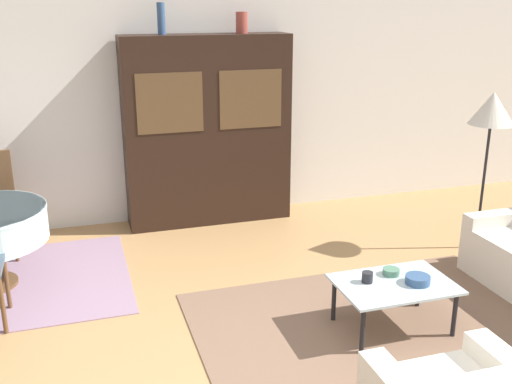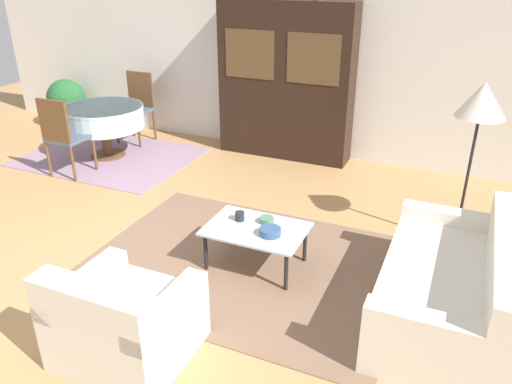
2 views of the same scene
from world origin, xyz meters
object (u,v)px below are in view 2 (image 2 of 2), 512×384
Objects in this scene: display_cabinet at (286,82)px; floor_lamp at (481,106)px; cup at (240,216)px; dining_chair_near at (63,133)px; couch at (451,288)px; potted_plant at (66,100)px; armchair at (123,322)px; bowl_small at (266,220)px; dining_chair_far at (137,103)px; dining_table at (103,117)px; coffee_table at (256,232)px; bowl at (270,232)px.

floor_lamp is at bearing -33.72° from display_cabinet.
cup is at bearing -77.57° from display_cabinet.
floor_lamp is (4.73, 0.23, 0.81)m from dining_chair_near.
floor_lamp reaches higher than couch.
armchair is at bearing -43.77° from potted_plant.
cup is 0.65× the size of bowl_small.
couch is 2.00× the size of armchair.
dining_chair_far is at bearing 61.52° from couch.
dining_table is at bearing -30.47° from potted_plant.
coffee_table is at bearing 75.21° from armchair.
floor_lamp is at bearing -6.64° from dining_table.
bowl_small is (-1.63, 0.21, 0.14)m from couch.
potted_plant is (-4.21, 4.04, 0.16)m from armchair.
coffee_table is (-1.67, 0.07, 0.07)m from couch.
cup is 0.45× the size of bowl.
coffee_table is (0.38, 1.42, 0.06)m from armchair.
coffee_table is at bearing -108.26° from bowl_small.
dining_chair_far is (0.00, 0.78, 0.01)m from dining_table.
couch reaches higher than cup.
dining_chair_near and dining_chair_far have the same top height.
bowl is (0.36, -0.13, -0.01)m from cup.
couch is at bearing -23.21° from potted_plant.
bowl is 0.23m from bowl_small.
cup is 0.25m from bowl_small.
armchair is 0.41× the size of display_cabinet.
bowl is 5.45m from potted_plant.
bowl is (-1.49, -1.23, -0.97)m from floor_lamp.
bowl is (0.96, -2.87, -0.63)m from display_cabinet.
potted_plant is at bearing 150.63° from bowl.
bowl_small is (3.12, -1.59, -0.16)m from dining_table.
coffee_table is 0.55× the size of floor_lamp.
dining_chair_near is 4.80m from floor_lamp.
dining_table is (-2.28, -1.08, -0.48)m from display_cabinet.
dining_table is at bearing 173.36° from floor_lamp.
floor_lamp is at bearing 164.26° from dining_chair_far.
armchair is 10.11× the size of cup.
cup is at bearing -30.01° from potted_plant.
armchair is 4.58× the size of bowl.
couch reaches higher than coffee_table.
cup is at bearing 159.25° from bowl.
bowl is at bearing -71.52° from display_cabinet.
couch is 0.82× the size of display_cabinet.
coffee_table is at bearing 159.05° from bowl.
dining_table is (-3.08, 1.72, 0.22)m from coffee_table.
couch is 1.64m from bowl_small.
dining_chair_far is at bearing 90.00° from dining_table.
display_cabinet reaches higher than bowl_small.
dining_chair_far reaches higher than couch.
couch is at bearing -4.45° from cup.
dining_table reaches higher than coffee_table.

